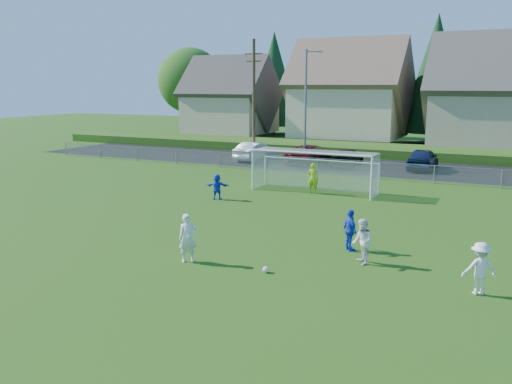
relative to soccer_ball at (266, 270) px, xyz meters
The scene contains 20 objects.
ground 3.85m from the soccer_ball, 152.46° to the right, with size 160.00×160.00×0.00m, color #193D0C.
asphalt_lot 25.95m from the soccer_ball, 97.56° to the left, with size 60.00×60.00×0.00m, color black.
grass_embankment 33.40m from the soccer_ball, 95.87° to the left, with size 70.00×6.00×0.80m, color #1E420F.
soccer_ball is the anchor object (origin of this frame).
player_white_a 3.12m from the soccer_ball, behind, with size 0.64×0.42×1.76m, color white.
player_white_b 3.62m from the soccer_ball, 40.95° to the left, with size 0.80×0.62×1.65m, color white.
player_white_c 6.78m from the soccer_ball, ahead, with size 1.06×0.61×1.64m, color white.
player_blue_a 4.20m from the soccer_ball, 63.53° to the left, with size 0.95×0.40×1.62m, color blue.
player_blue_b 12.33m from the soccer_ball, 127.78° to the left, with size 1.32×0.42×1.43m, color blue.
goalkeeper 14.14m from the soccer_ball, 103.71° to the left, with size 0.66×0.43×1.80m, color #ABD919.
car_b 28.06m from the soccer_ball, 116.98° to the left, with size 1.63×4.67×1.54m, color white.
car_c 26.49m from the soccer_ball, 107.14° to the left, with size 2.53×5.49×1.53m, color #4F0915.
car_d 25.37m from the soccer_ball, 100.58° to the left, with size 1.95×4.78×1.39m, color black.
car_e 25.92m from the soccer_ball, 87.94° to the left, with size 1.92×4.78×1.63m, color #111E3E.
soccer_goal 14.75m from the soccer_ball, 103.46° to the left, with size 7.42×1.90×2.50m.
chainlink_fence 20.51m from the soccer_ball, 99.58° to the left, with size 52.06×0.06×1.20m.
streetlight 25.90m from the soccer_ball, 107.98° to the left, with size 1.38×0.18×9.00m.
utility_pole 28.78m from the soccer_ball, 117.12° to the left, with size 1.60×0.26×10.00m.
houses_row 41.34m from the soccer_ball, 92.03° to the left, with size 53.90×11.45×13.27m.
tree_row 47.50m from the soccer_ball, 92.89° to the left, with size 65.98×12.36×13.80m.
Camera 1 is at (10.83, -14.14, 6.29)m, focal length 38.00 mm.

